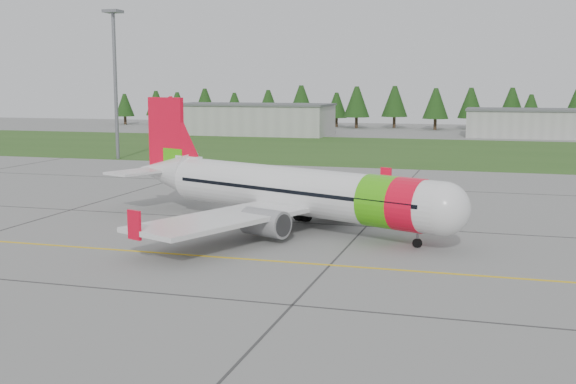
% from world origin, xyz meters
% --- Properties ---
extents(ground, '(320.00, 320.00, 0.00)m').
position_xyz_m(ground, '(0.00, 0.00, 0.00)').
color(ground, gray).
rests_on(ground, ground).
extents(aircraft, '(29.31, 27.83, 9.33)m').
position_xyz_m(aircraft, '(4.77, 18.15, 2.69)').
color(aircraft, white).
rests_on(aircraft, ground).
extents(service_van, '(1.64, 1.57, 4.14)m').
position_xyz_m(service_van, '(-20.98, 57.70, 2.07)').
color(service_van, silver).
rests_on(service_van, ground).
extents(grass_strip, '(320.00, 50.00, 0.03)m').
position_xyz_m(grass_strip, '(0.00, 82.00, 0.01)').
color(grass_strip, '#30561E').
rests_on(grass_strip, ground).
extents(taxi_guideline, '(120.00, 0.25, 0.02)m').
position_xyz_m(taxi_guideline, '(0.00, 8.00, 0.01)').
color(taxi_guideline, gold).
rests_on(taxi_guideline, ground).
extents(hangar_west, '(32.00, 14.00, 6.00)m').
position_xyz_m(hangar_west, '(-30.00, 110.00, 3.00)').
color(hangar_west, '#A8A8A3').
rests_on(hangar_west, ground).
extents(hangar_east, '(24.00, 12.00, 5.20)m').
position_xyz_m(hangar_east, '(25.00, 118.00, 2.60)').
color(hangar_east, '#A8A8A3').
rests_on(hangar_east, ground).
extents(floodlight_mast, '(0.50, 0.50, 20.00)m').
position_xyz_m(floodlight_mast, '(-32.00, 58.00, 10.00)').
color(floodlight_mast, slate).
rests_on(floodlight_mast, ground).
extents(treeline, '(160.00, 8.00, 10.00)m').
position_xyz_m(treeline, '(0.00, 138.00, 5.00)').
color(treeline, '#1C3F14').
rests_on(treeline, ground).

